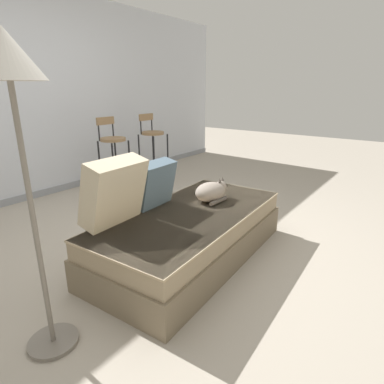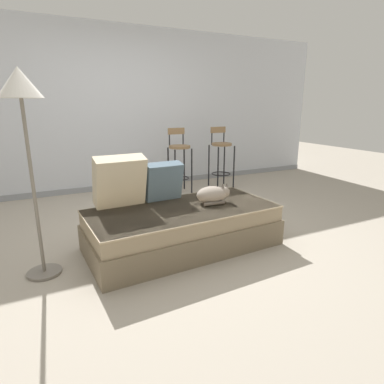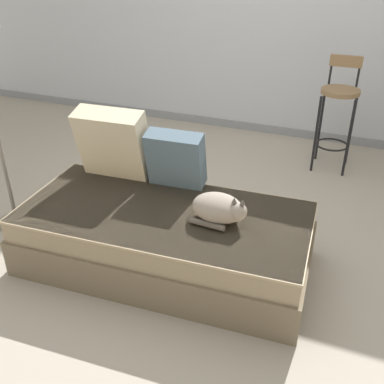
{
  "view_description": "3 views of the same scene",
  "coord_description": "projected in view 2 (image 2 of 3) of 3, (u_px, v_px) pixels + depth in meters",
  "views": [
    {
      "loc": [
        -2.0,
        -1.9,
        1.41
      ],
      "look_at": [
        0.15,
        -0.3,
        0.53
      ],
      "focal_mm": 30.0,
      "sensor_mm": 36.0,
      "label": 1
    },
    {
      "loc": [
        -1.23,
        -3.12,
        1.39
      ],
      "look_at": [
        0.15,
        -0.3,
        0.53
      ],
      "focal_mm": 30.0,
      "sensor_mm": 36.0,
      "label": 2
    },
    {
      "loc": [
        1.06,
        -2.57,
        1.89
      ],
      "look_at": [
        0.15,
        -0.3,
        0.53
      ],
      "focal_mm": 42.0,
      "sensor_mm": 36.0,
      "label": 3
    }
  ],
  "objects": [
    {
      "name": "bar_stool_by_doorway",
      "position": [
        221.0,
        153.0,
        5.46
      ],
      "size": [
        0.34,
        0.34,
        1.02
      ],
      "color": "black",
      "rests_on": "ground"
    },
    {
      "name": "couch",
      "position": [
        183.0,
        227.0,
        3.19
      ],
      "size": [
        1.9,
        0.99,
        0.41
      ],
      "color": "#766750",
      "rests_on": "ground"
    },
    {
      "name": "throw_pillow_corner",
      "position": [
        120.0,
        181.0,
        3.12
      ],
      "size": [
        0.5,
        0.32,
        0.51
      ],
      "color": "beige",
      "rests_on": "couch"
    },
    {
      "name": "bar_stool_near_window",
      "position": [
        179.0,
        155.0,
        5.13
      ],
      "size": [
        0.34,
        0.34,
        1.03
      ],
      "color": "black",
      "rests_on": "ground"
    },
    {
      "name": "wall_baseboard_trim",
      "position": [
        120.0,
        186.0,
        5.48
      ],
      "size": [
        8.0,
        0.02,
        0.09
      ],
      "primitive_type": "cube",
      "color": "gray",
      "rests_on": "ground"
    },
    {
      "name": "ground_plane",
      "position": [
        168.0,
        233.0,
        3.59
      ],
      "size": [
        16.0,
        16.0,
        0.0
      ],
      "primitive_type": "plane",
      "color": "#A89E8E",
      "rests_on": "ground"
    },
    {
      "name": "wall_back_panel",
      "position": [
        115.0,
        110.0,
        5.19
      ],
      "size": [
        8.0,
        0.1,
        2.6
      ],
      "primitive_type": "cube",
      "color": "silver",
      "rests_on": "ground"
    },
    {
      "name": "cat",
      "position": [
        213.0,
        194.0,
        3.29
      ],
      "size": [
        0.36,
        0.26,
        0.2
      ],
      "color": "gray",
      "rests_on": "couch"
    },
    {
      "name": "floor_lamp",
      "position": [
        22.0,
        104.0,
        2.36
      ],
      "size": [
        0.32,
        0.32,
        1.65
      ],
      "color": "slate",
      "rests_on": "ground"
    },
    {
      "name": "throw_pillow_middle",
      "position": [
        163.0,
        181.0,
        3.35
      ],
      "size": [
        0.4,
        0.24,
        0.41
      ],
      "color": "#4C6070",
      "rests_on": "couch"
    }
  ]
}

